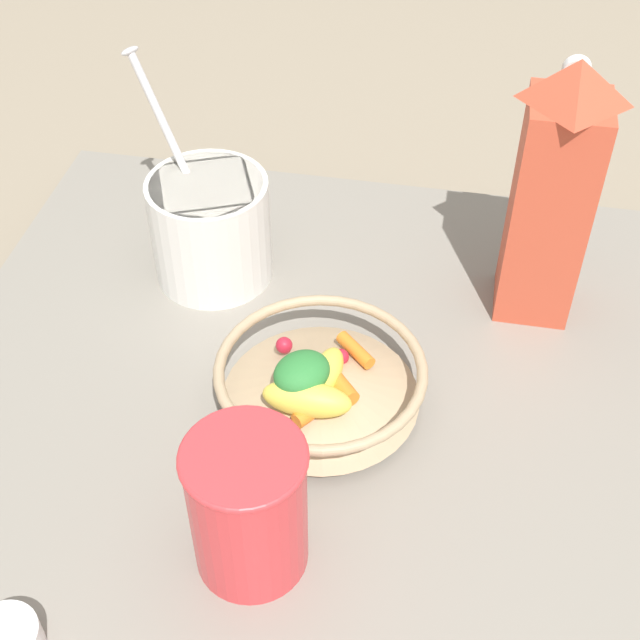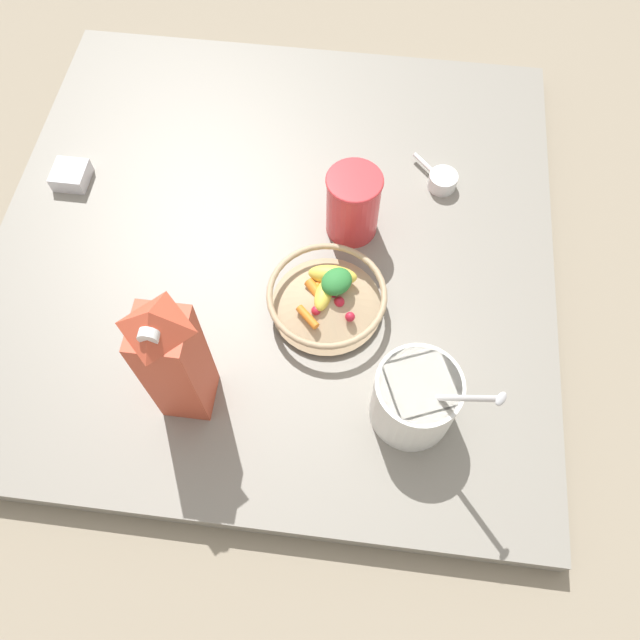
# 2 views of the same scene
# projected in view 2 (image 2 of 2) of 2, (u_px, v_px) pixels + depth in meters

# --- Properties ---
(ground_plane) EXTENTS (6.00, 6.00, 0.00)m
(ground_plane) POSITION_uv_depth(u_px,v_px,m) (275.00, 251.00, 1.10)
(ground_plane) COLOR gray
(countertop) EXTENTS (0.94, 0.94, 0.04)m
(countertop) POSITION_uv_depth(u_px,v_px,m) (274.00, 245.00, 1.08)
(countertop) COLOR gray
(countertop) RESTS_ON ground_plane
(fruit_bowl) EXTENTS (0.19, 0.19, 0.07)m
(fruit_bowl) POSITION_uv_depth(u_px,v_px,m) (327.00, 297.00, 0.97)
(fruit_bowl) COLOR tan
(fruit_bowl) RESTS_ON countertop
(milk_carton) EXTENTS (0.07, 0.07, 0.27)m
(milk_carton) POSITION_uv_depth(u_px,v_px,m) (173.00, 360.00, 0.81)
(milk_carton) COLOR #CC4C33
(milk_carton) RESTS_ON countertop
(yogurt_tub) EXTENTS (0.15, 0.12, 0.22)m
(yogurt_tub) POSITION_uv_depth(u_px,v_px,m) (416.00, 397.00, 0.86)
(yogurt_tub) COLOR white
(yogurt_tub) RESTS_ON countertop
(drinking_cup) EXTENTS (0.09, 0.09, 0.13)m
(drinking_cup) POSITION_uv_depth(u_px,v_px,m) (353.00, 203.00, 1.01)
(drinking_cup) COLOR #DB383D
(drinking_cup) RESTS_ON countertop
(spice_jar) EXTENTS (0.06, 0.06, 0.03)m
(spice_jar) POSITION_uv_depth(u_px,v_px,m) (71.00, 176.00, 1.11)
(spice_jar) COLOR silver
(spice_jar) RESTS_ON countertop
(measuring_scoop) EXTENTS (0.08, 0.08, 0.03)m
(measuring_scoop) POSITION_uv_depth(u_px,v_px,m) (442.00, 180.00, 1.10)
(measuring_scoop) COLOR white
(measuring_scoop) RESTS_ON countertop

